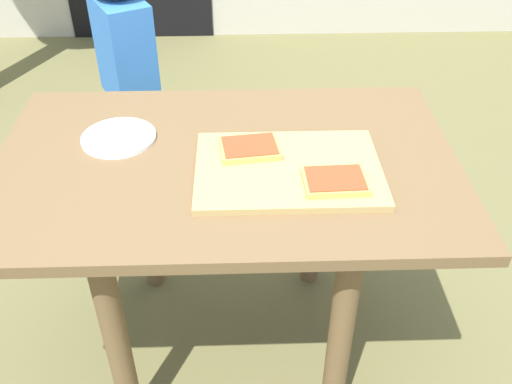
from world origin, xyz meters
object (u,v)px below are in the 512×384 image
(dining_table, at_px, (227,196))
(pizza_slice_far_left, at_px, (250,148))
(pizza_slice_near_right, at_px, (335,181))
(cutting_board, at_px, (288,169))
(child_left, at_px, (128,70))
(plate_white_left, at_px, (119,137))

(dining_table, bearing_deg, pizza_slice_far_left, 6.12)
(pizza_slice_far_left, distance_m, pizza_slice_near_right, 0.23)
(pizza_slice_near_right, bearing_deg, cutting_board, 143.98)
(pizza_slice_near_right, xyz_separation_m, child_left, (-0.59, 0.79, -0.10))
(pizza_slice_far_left, bearing_deg, dining_table, -173.88)
(child_left, bearing_deg, cutting_board, -55.70)
(dining_table, height_order, pizza_slice_far_left, pizza_slice_far_left)
(pizza_slice_near_right, distance_m, plate_white_left, 0.57)
(dining_table, xyz_separation_m, cutting_board, (0.15, -0.06, 0.12))
(cutting_board, height_order, pizza_slice_near_right, pizza_slice_near_right)
(plate_white_left, bearing_deg, pizza_slice_near_right, -24.02)
(child_left, bearing_deg, pizza_slice_far_left, -58.31)
(cutting_board, bearing_deg, pizza_slice_near_right, -36.02)
(dining_table, height_order, pizza_slice_near_right, pizza_slice_near_right)
(child_left, bearing_deg, dining_table, -62.44)
(cutting_board, xyz_separation_m, pizza_slice_far_left, (-0.09, 0.07, 0.02))
(dining_table, bearing_deg, child_left, 117.56)
(pizza_slice_far_left, bearing_deg, child_left, 121.69)
(pizza_slice_near_right, bearing_deg, plate_white_left, 155.98)
(plate_white_left, bearing_deg, dining_table, -19.66)
(plate_white_left, height_order, child_left, child_left)
(pizza_slice_near_right, relative_size, child_left, 0.14)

